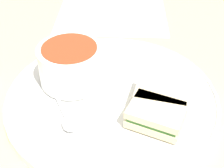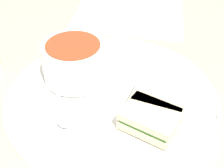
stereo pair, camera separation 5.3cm
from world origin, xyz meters
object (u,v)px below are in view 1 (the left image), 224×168
sandwich_half_near (156,115)px  sandwich_half_far (161,96)px  spoon (68,120)px  soup_bowl (71,64)px

sandwich_half_near → sandwich_half_far: bearing=143.0°
spoon → sandwich_half_far: sandwich_half_far is taller
spoon → sandwich_half_near: size_ratio=1.22×
soup_bowl → sandwich_half_near: size_ratio=1.09×
sandwich_half_far → spoon: bearing=-95.6°
soup_bowl → sandwich_half_far: soup_bowl is taller
soup_bowl → spoon: 0.11m
spoon → sandwich_half_far: size_ratio=1.21×
spoon → sandwich_half_far: (0.02, 0.15, 0.01)m
soup_bowl → spoon: soup_bowl is taller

